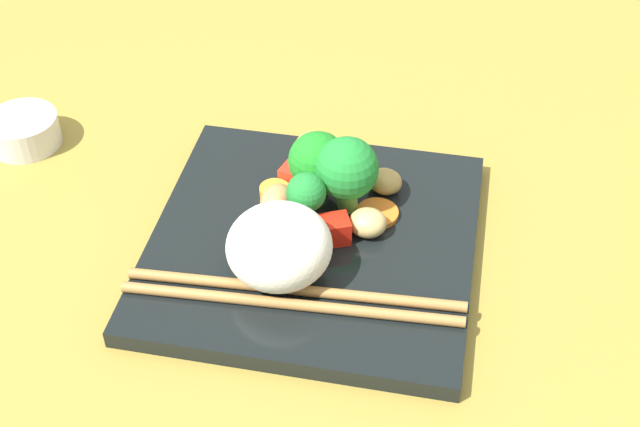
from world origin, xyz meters
TOP-DOWN VIEW (x-y plane):
  - ground_plane at (0.00, 0.00)cm, footprint 110.00×110.00cm
  - square_plate at (0.00, 0.00)cm, footprint 23.59×23.59cm
  - rice_mound at (1.41, 4.24)cm, footprint 9.76×9.68cm
  - broccoli_floret_0 at (0.65, -4.81)cm, footprint 4.46×4.46cm
  - broccoli_floret_1 at (-1.74, -3.70)cm, footprint 4.70×4.70cm
  - broccoli_floret_2 at (0.72, -1.10)cm, footprint 2.90×2.90cm
  - carrot_slice_0 at (-4.21, -3.27)cm, footprint 3.78×3.78cm
  - carrot_slice_1 at (-0.08, -7.66)cm, footprint 3.90×3.90cm
  - carrot_slice_2 at (3.86, -3.97)cm, footprint 2.51×2.51cm
  - pepper_chunk_0 at (-1.45, 0.07)cm, footprint 2.94×2.67cm
  - pepper_chunk_1 at (2.34, -6.26)cm, footprint 3.20×3.42cm
  - chicken_piece_0 at (3.15, -2.04)cm, footprint 2.79×3.28cm
  - chicken_piece_1 at (-3.80, -1.22)cm, footprint 2.96×2.75cm
  - chicken_piece_2 at (-4.31, -6.20)cm, footprint 3.30×3.14cm
  - chicken_piece_3 at (1.89, -9.05)cm, footprint 3.46×2.95cm
  - chopstick_pair at (0.01, 6.42)cm, footprint 23.29×3.66cm
  - sauce_cup at (26.41, -7.69)cm, footprint 5.87×5.87cm

SIDE VIEW (x-z plane):
  - ground_plane at x=0.00cm, z-range -2.00..0.00cm
  - square_plate at x=0.00cm, z-range 0.00..1.37cm
  - sauce_cup at x=26.41cm, z-range 0.00..2.66cm
  - carrot_slice_0 at x=-4.21cm, z-range 1.37..1.77cm
  - carrot_slice_1 at x=-0.08cm, z-range 1.37..2.03cm
  - carrot_slice_2 at x=3.86cm, z-range 1.37..2.10cm
  - chopstick_pair at x=0.01cm, z-range 1.37..2.12cm
  - pepper_chunk_1 at x=2.34cm, z-range 1.37..2.73cm
  - chicken_piece_2 at x=-4.31cm, z-range 1.37..3.20cm
  - pepper_chunk_0 at x=-1.45cm, z-range 1.37..3.28cm
  - chicken_piece_1 at x=-3.80cm, z-range 1.37..3.38cm
  - chicken_piece_0 at x=3.15cm, z-range 1.37..3.67cm
  - chicken_piece_3 at x=1.89cm, z-range 1.37..3.77cm
  - rice_mound at x=1.41cm, z-range 1.37..6.89cm
  - broccoli_floret_2 at x=0.72cm, z-range 2.05..6.74cm
  - broccoli_floret_0 at x=0.65cm, z-range 1.74..7.25cm
  - broccoli_floret_1 at x=-1.74cm, z-range 1.89..8.13cm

